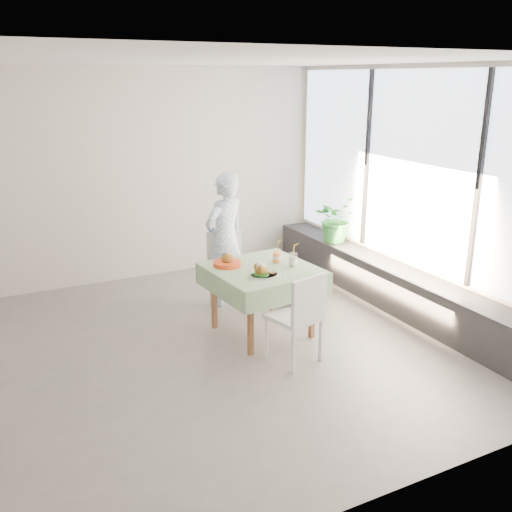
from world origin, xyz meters
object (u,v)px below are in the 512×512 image
cafe_table (262,293)px  chair_far (227,285)px  potted_plant (336,219)px  juice_cup_orange (277,256)px  main_dish (263,272)px  chair_near (295,334)px  diner (225,240)px

cafe_table → chair_far: 0.85m
potted_plant → juice_cup_orange: bearing=-144.1°
chair_far → main_dish: chair_far is taller
chair_near → diner: 1.75m
cafe_table → juice_cup_orange: bearing=23.0°
chair_far → diner: (0.04, 0.13, 0.53)m
main_dish → juice_cup_orange: (0.35, 0.33, 0.02)m
diner → main_dish: diner is taller
diner → potted_plant: bearing=166.2°
chair_far → chair_near: (0.02, -1.54, 0.01)m
chair_near → chair_far: bearing=90.8°
juice_cup_orange → cafe_table: bearing=-157.0°
chair_near → potted_plant: 2.65m
diner → chair_far: bearing=52.9°
chair_near → diner: size_ratio=0.57×
chair_near → main_dish: size_ratio=3.15×
chair_near → juice_cup_orange: juice_cup_orange is taller
cafe_table → diner: size_ratio=0.70×
chair_far → cafe_table: bearing=-87.2°
chair_far → chair_near: size_ratio=0.98×
chair_far → potted_plant: (1.78, 0.36, 0.54)m
cafe_table → juice_cup_orange: (0.23, 0.10, 0.35)m
cafe_table → potted_plant: 2.14m
diner → potted_plant: (1.74, 0.23, 0.02)m
cafe_table → diner: diner is taller
juice_cup_orange → potted_plant: bearing=35.9°
cafe_table → chair_far: (-0.04, 0.83, -0.18)m
main_dish → juice_cup_orange: 0.48m
chair_far → juice_cup_orange: 0.94m
chair_far → potted_plant: size_ratio=1.40×
chair_near → juice_cup_orange: size_ratio=3.16×
chair_far → juice_cup_orange: size_ratio=3.10×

